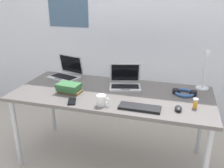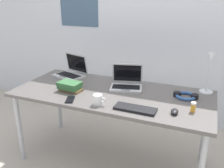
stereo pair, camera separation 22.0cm
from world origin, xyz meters
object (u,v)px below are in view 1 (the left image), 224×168
object	(u,v)px
desk_lamp	(205,70)
pill_bottle	(195,103)
laptop_center	(66,73)
book_stack	(69,88)
external_keyboard	(140,107)
headphones	(184,93)
laptop_near_mouse	(125,83)
computer_mouse	(178,108)
cell_phone	(72,101)
coffee_mug	(101,100)

from	to	relation	value
desk_lamp	pill_bottle	world-z (taller)	desk_lamp
laptop_center	book_stack	world-z (taller)	laptop_center
desk_lamp	external_keyboard	bearing A→B (deg)	-132.50
headphones	pill_bottle	xyz separation A→B (m)	(0.08, -0.26, 0.03)
external_keyboard	book_stack	size ratio (longest dim) A/B	1.44
laptop_near_mouse	computer_mouse	distance (m)	0.63
external_keyboard	pill_bottle	world-z (taller)	pill_bottle
laptop_center	book_stack	distance (m)	0.43
external_keyboard	cell_phone	distance (m)	0.57
desk_lamp	headphones	world-z (taller)	desk_lamp
pill_bottle	coffee_mug	size ratio (longest dim) A/B	0.70
computer_mouse	coffee_mug	bearing A→B (deg)	-176.44
computer_mouse	cell_phone	bearing A→B (deg)	-178.14
computer_mouse	pill_bottle	xyz separation A→B (m)	(0.13, 0.08, 0.02)
headphones	coffee_mug	distance (m)	0.77
desk_lamp	coffee_mug	bearing A→B (deg)	-144.90
external_keyboard	book_stack	distance (m)	0.70
computer_mouse	cell_phone	distance (m)	0.87
laptop_center	laptop_near_mouse	bearing A→B (deg)	-8.67
headphones	book_stack	size ratio (longest dim) A/B	0.93
cell_phone	coffee_mug	xyz separation A→B (m)	(0.26, 0.01, 0.04)
external_keyboard	book_stack	xyz separation A→B (m)	(-0.68, 0.15, 0.03)
laptop_near_mouse	cell_phone	distance (m)	0.58
cell_phone	coffee_mug	world-z (taller)	coffee_mug
desk_lamp	laptop_near_mouse	size ratio (longest dim) A/B	1.15
external_keyboard	cell_phone	world-z (taller)	external_keyboard
book_stack	desk_lamp	bearing A→B (deg)	18.43
laptop_near_mouse	cell_phone	xyz separation A→B (m)	(-0.35, -0.46, -0.04)
computer_mouse	cell_phone	xyz separation A→B (m)	(-0.86, -0.09, -0.01)
laptop_center	cell_phone	distance (m)	0.65
cell_phone	pill_bottle	distance (m)	1.00
desk_lamp	external_keyboard	distance (m)	0.76
cell_phone	laptop_center	bearing A→B (deg)	99.51
external_keyboard	desk_lamp	bearing A→B (deg)	48.14
book_stack	laptop_center	bearing A→B (deg)	119.61
book_stack	headphones	bearing A→B (deg)	13.69
headphones	computer_mouse	bearing A→B (deg)	-97.11
desk_lamp	book_stack	world-z (taller)	desk_lamp
coffee_mug	headphones	bearing A→B (deg)	33.14
laptop_near_mouse	laptop_center	bearing A→B (deg)	171.33
cell_phone	headphones	world-z (taller)	headphones
cell_phone	book_stack	xyz separation A→B (m)	(-0.11, 0.18, 0.04)
computer_mouse	pill_bottle	distance (m)	0.15
computer_mouse	coffee_mug	size ratio (longest dim) A/B	0.85
desk_lamp	book_stack	xyz separation A→B (m)	(-1.18, -0.39, -0.15)
laptop_near_mouse	laptop_center	size ratio (longest dim) A/B	0.92
desk_lamp	laptop_center	bearing A→B (deg)	-179.36
laptop_near_mouse	headphones	xyz separation A→B (m)	(0.56, -0.03, -0.03)
laptop_center	desk_lamp	bearing A→B (deg)	0.64
book_stack	laptop_near_mouse	bearing A→B (deg)	30.67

